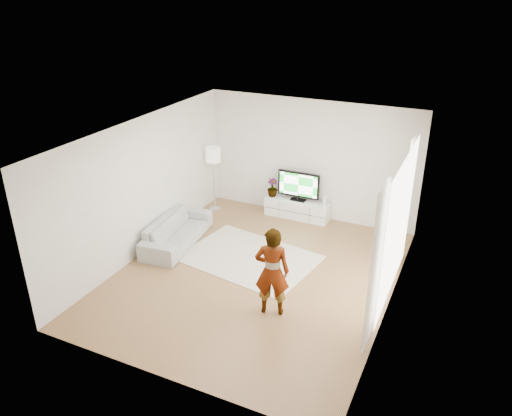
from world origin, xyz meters
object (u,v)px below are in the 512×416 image
at_px(player, 272,272).
at_px(sofa, 177,231).
at_px(floor_lamp, 213,157).
at_px(media_console, 297,209).
at_px(television, 299,185).
at_px(rug, 249,258).

distance_m(player, sofa, 3.16).
bearing_deg(floor_lamp, player, -48.09).
relative_size(media_console, television, 1.51).
xyz_separation_m(media_console, sofa, (-1.87, -2.31, 0.08)).
bearing_deg(floor_lamp, sofa, -85.88).
relative_size(sofa, floor_lamp, 1.27).
relative_size(rug, player, 1.62).
height_order(player, sofa, player).
bearing_deg(player, media_console, -92.11).
xyz_separation_m(television, player, (0.93, -3.72, -0.01)).
bearing_deg(player, floor_lamp, -64.32).
relative_size(player, sofa, 0.79).
distance_m(rug, sofa, 1.69).
height_order(television, sofa, television).
height_order(television, floor_lamp, floor_lamp).
bearing_deg(rug, media_console, 84.82).
distance_m(media_console, floor_lamp, 2.34).
height_order(media_console, player, player).
bearing_deg(television, media_console, -90.00).
bearing_deg(television, sofa, -128.65).
relative_size(television, floor_lamp, 0.64).
distance_m(television, floor_lamp, 2.12).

